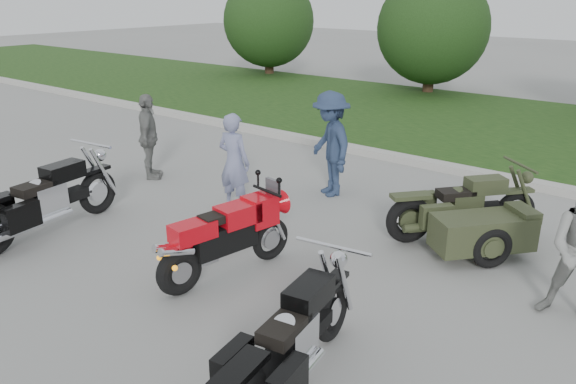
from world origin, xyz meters
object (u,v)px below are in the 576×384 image
Objects in this scene: cruiser_left at (41,203)px; person_back at (149,137)px; person_stripe at (234,162)px; cruiser_sidecar at (472,222)px; sportbike_red at (224,236)px; cruiser_right at (288,347)px; person_denim at (330,144)px.

person_back is (-0.92, 2.66, 0.30)m from cruiser_left.
person_stripe reaches higher than cruiser_left.
cruiser_sidecar is 3.71m from person_stripe.
sportbike_red is 0.85× the size of cruiser_right.
person_stripe is 0.99× the size of person_back.
person_back is at bearing -9.04° from person_stripe.
cruiser_left is at bearing -155.91° from sportbike_red.
cruiser_left reaches higher than cruiser_sidecar.
cruiser_left is at bearing 55.04° from person_stripe.
cruiser_left is at bearing -87.08° from person_denim.
person_back is at bearing -124.60° from person_denim.
sportbike_red is 3.38m from person_denim.
cruiser_sidecar is (0.15, 3.80, -0.04)m from cruiser_right.
person_back reaches higher than person_stripe.
person_stripe is 0.88× the size of person_denim.
sportbike_red is 2.32m from person_stripe.
person_denim is 3.44m from person_back.
cruiser_left is at bearing 154.61° from person_back.
person_denim is (-2.79, 0.66, 0.49)m from cruiser_sidecar.
sportbike_red is 1.09× the size of person_denim.
sportbike_red is 2.27m from cruiser_right.
person_stripe reaches higher than cruiser_sidecar.
cruiser_sidecar is at bearing 61.49° from sportbike_red.
person_stripe is (-3.44, 2.93, 0.34)m from cruiser_right.
person_stripe is (1.44, 2.50, 0.30)m from cruiser_left.
cruiser_right is 1.44× the size of person_back.
sportbike_red is 4.32m from person_back.
cruiser_right is at bearing -12.60° from cruiser_left.
cruiser_left is 2.90m from person_stripe.
cruiser_left is 1.60× the size of person_stripe.
cruiser_right is 1.45× the size of person_stripe.
person_stripe is at bearing -138.41° from person_back.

